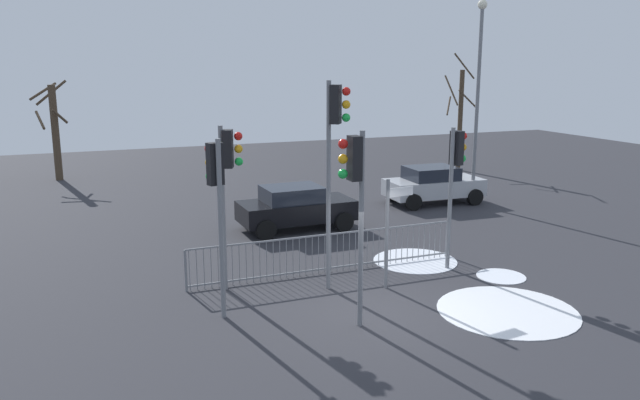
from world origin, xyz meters
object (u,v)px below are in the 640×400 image
(car_silver_trailing, at_px, (433,184))
(bare_tree_centre, at_px, (54,129))
(traffic_light_rear_left, at_px, (216,187))
(traffic_light_foreground_right, at_px, (228,171))
(traffic_light_foreground_left, at_px, (355,186))
(car_black_near, at_px, (295,207))
(street_lamp, at_px, (478,84))
(traffic_light_rear_right, at_px, (455,166))
(direction_sign_post, at_px, (389,227))
(traffic_light_mid_left, at_px, (334,140))
(bare_tree_right, at_px, (460,117))

(car_silver_trailing, xyz_separation_m, bare_tree_centre, (-13.85, 10.97, 1.65))
(traffic_light_rear_left, xyz_separation_m, traffic_light_foreground_right, (0.61, 1.49, 0.08))
(traffic_light_foreground_left, xyz_separation_m, traffic_light_rear_left, (-2.47, 1.65, -0.16))
(traffic_light_foreground_left, distance_m, car_silver_trailing, 12.68)
(car_black_near, xyz_separation_m, street_lamp, (7.74, 1.02, 3.89))
(car_black_near, relative_size, bare_tree_centre, 0.82)
(traffic_light_rear_left, distance_m, car_black_near, 7.73)
(traffic_light_foreground_left, distance_m, traffic_light_rear_right, 4.88)
(traffic_light_rear_left, relative_size, direction_sign_post, 1.43)
(traffic_light_foreground_right, bearing_deg, street_lamp, 139.52)
(traffic_light_rear_left, xyz_separation_m, bare_tree_centre, (-3.49, 18.99, -0.46))
(traffic_light_rear_left, distance_m, direction_sign_post, 4.48)
(traffic_light_mid_left, xyz_separation_m, direction_sign_post, (1.30, -0.39, -2.15))
(traffic_light_mid_left, bearing_deg, traffic_light_rear_right, 132.25)
(car_black_near, bearing_deg, direction_sign_post, -88.54)
(car_silver_trailing, xyz_separation_m, bare_tree_right, (5.37, 6.30, 1.99))
(direction_sign_post, bearing_deg, bare_tree_centre, 104.73)
(traffic_light_rear_left, distance_m, traffic_light_foreground_right, 1.61)
(traffic_light_foreground_right, relative_size, direction_sign_post, 1.47)
(traffic_light_foreground_left, distance_m, traffic_light_foreground_right, 3.65)
(traffic_light_foreground_right, xyz_separation_m, direction_sign_post, (3.65, -1.29, -1.41))
(car_silver_trailing, bearing_deg, direction_sign_post, -126.02)
(direction_sign_post, height_order, car_black_near, direction_sign_post)
(traffic_light_foreground_right, relative_size, bare_tree_right, 0.68)
(car_silver_trailing, height_order, car_black_near, same)
(bare_tree_centre, bearing_deg, traffic_light_foreground_left, -73.88)
(direction_sign_post, relative_size, bare_tree_right, 0.46)
(car_silver_trailing, xyz_separation_m, street_lamp, (1.36, -0.72, 3.89))
(traffic_light_rear_right, relative_size, bare_tree_right, 0.65)
(traffic_light_foreground_right, bearing_deg, bare_tree_right, 152.23)
(car_black_near, bearing_deg, traffic_light_rear_left, -123.58)
(traffic_light_rear_right, height_order, bare_tree_right, bare_tree_right)
(direction_sign_post, bearing_deg, street_lamp, 35.91)
(street_lamp, bearing_deg, traffic_light_rear_left, -148.08)
(traffic_light_foreground_left, height_order, traffic_light_rear_right, traffic_light_foreground_left)
(street_lamp, bearing_deg, traffic_light_mid_left, -142.54)
(traffic_light_rear_right, xyz_separation_m, bare_tree_right, (9.13, 13.36, -0.05))
(traffic_light_rear_right, height_order, bare_tree_centre, bare_tree_centre)
(traffic_light_rear_right, height_order, traffic_light_mid_left, traffic_light_mid_left)
(bare_tree_right, bearing_deg, traffic_light_mid_left, -132.91)
(traffic_light_mid_left, height_order, bare_tree_centre, traffic_light_mid_left)
(bare_tree_right, bearing_deg, direction_sign_post, -129.06)
(car_black_near, distance_m, street_lamp, 8.72)
(bare_tree_right, bearing_deg, traffic_light_rear_left, -137.67)
(traffic_light_rear_left, bearing_deg, direction_sign_post, -11.85)
(traffic_light_foreground_left, bearing_deg, traffic_light_mid_left, -11.16)
(traffic_light_foreground_left, bearing_deg, bare_tree_right, -38.49)
(traffic_light_rear_right, bearing_deg, traffic_light_rear_left, -97.91)
(direction_sign_post, height_order, bare_tree_centre, bare_tree_centre)
(traffic_light_rear_right, bearing_deg, traffic_light_mid_left, -100.45)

